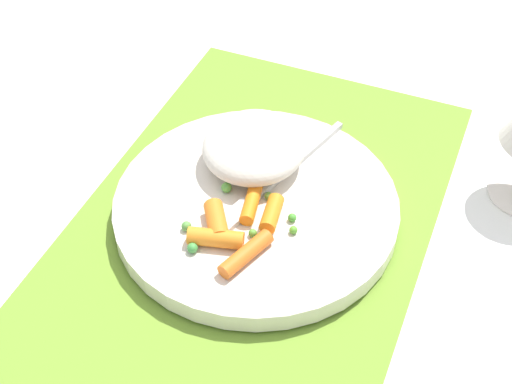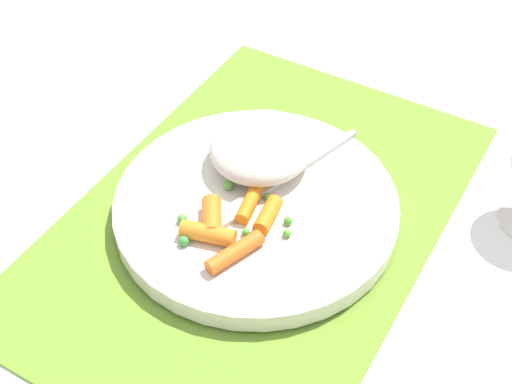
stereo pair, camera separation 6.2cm
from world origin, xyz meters
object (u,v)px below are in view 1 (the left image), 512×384
at_px(plate, 256,207).
at_px(carrot_portion, 236,227).
at_px(fork, 269,187).
at_px(rice_mound, 254,147).

height_order(plate, carrot_portion, carrot_portion).
height_order(plate, fork, fork).
xyz_separation_m(plate, rice_mound, (-0.05, -0.02, 0.03)).
bearing_deg(plate, fork, 163.15).
distance_m(carrot_portion, fork, 0.06).
height_order(rice_mound, carrot_portion, rice_mound).
distance_m(rice_mound, carrot_portion, 0.09).
distance_m(plate, rice_mound, 0.06).
xyz_separation_m(rice_mound, fork, (0.03, 0.03, -0.02)).
xyz_separation_m(plate, fork, (-0.02, 0.01, 0.01)).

